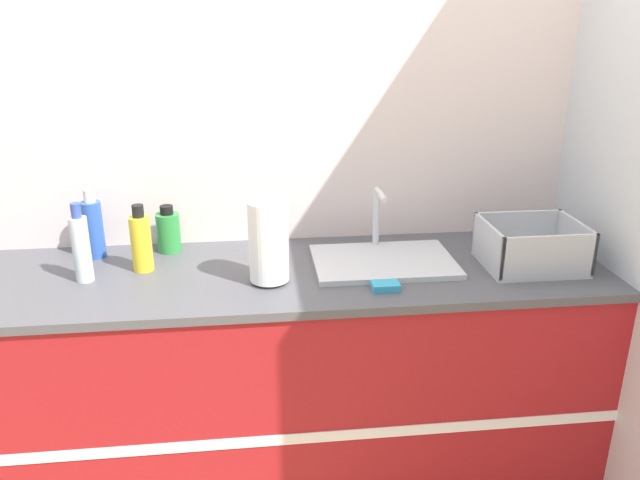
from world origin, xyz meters
TOP-DOWN VIEW (x-y plane):
  - wall_back at (0.00, 0.66)m, footprint 4.75×0.06m
  - wall_right at (1.21, 0.32)m, footprint 0.06×2.63m
  - counter_cabinet at (0.00, 0.32)m, footprint 2.37×0.66m
  - sink at (0.39, 0.34)m, footprint 0.50×0.35m
  - paper_towel_roll at (-0.02, 0.22)m, footprint 0.13×0.13m
  - dish_rack at (0.91, 0.26)m, footprint 0.34×0.28m
  - bottle_green at (-0.39, 0.55)m, footprint 0.09×0.09m
  - bottle_blue at (-0.65, 0.52)m, footprint 0.07×0.07m
  - bottle_yellow at (-0.46, 0.38)m, footprint 0.07×0.07m
  - bottle_clear at (-0.64, 0.31)m, footprint 0.06×0.06m
  - sponge at (0.35, 0.12)m, footprint 0.09×0.06m

SIDE VIEW (x-z plane):
  - counter_cabinet at x=0.00m, z-range 0.00..0.92m
  - sponge at x=0.35m, z-range 0.92..0.94m
  - sink at x=0.39m, z-range 0.81..1.06m
  - dish_rack at x=0.91m, z-range 0.90..1.06m
  - bottle_green at x=-0.39m, z-range 0.91..1.09m
  - bottle_yellow at x=-0.46m, z-range 0.91..1.15m
  - bottle_blue at x=-0.65m, z-range 0.90..1.16m
  - bottle_clear at x=-0.64m, z-range 0.90..1.18m
  - paper_towel_roll at x=-0.02m, z-range 0.92..1.21m
  - wall_back at x=0.00m, z-range 0.00..2.60m
  - wall_right at x=1.21m, z-range 0.00..2.60m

